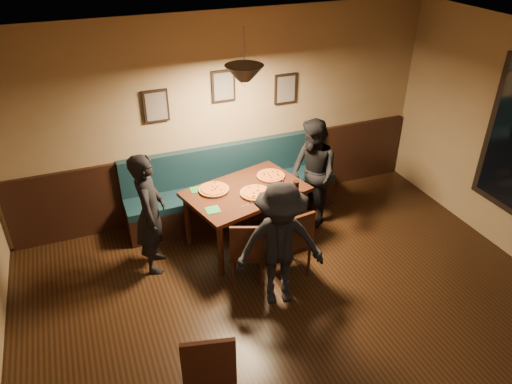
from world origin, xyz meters
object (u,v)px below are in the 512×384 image
at_px(chair_near_right, 289,241).
at_px(diner_left, 150,213).
at_px(diner_right, 313,174).
at_px(soda_glass, 296,187).
at_px(diner_front, 280,246).
at_px(booth_bench, 233,185).
at_px(dining_table, 246,216).
at_px(chair_near_left, 247,249).
at_px(tabasco_bottle, 283,182).

height_order(chair_near_right, diner_left, diner_left).
distance_m(diner_right, soda_glass, 0.60).
height_order(diner_right, diner_front, diner_right).
bearing_deg(soda_glass, chair_near_right, -121.74).
relative_size(booth_bench, dining_table, 2.04).
xyz_separation_m(booth_bench, soda_glass, (0.51, -0.95, 0.37)).
bearing_deg(diner_left, soda_glass, -82.14).
bearing_deg(diner_left, chair_near_right, -101.04).
relative_size(booth_bench, chair_near_left, 3.46).
height_order(chair_near_right, tabasco_bottle, chair_near_right).
distance_m(booth_bench, diner_right, 1.14).
relative_size(chair_near_right, diner_right, 0.61).
height_order(dining_table, diner_left, diner_left).
xyz_separation_m(diner_right, tabasco_bottle, (-0.52, -0.17, 0.09)).
bearing_deg(chair_near_left, chair_near_right, 12.82).
bearing_deg(chair_near_right, tabasco_bottle, 64.51).
bearing_deg(chair_near_right, diner_front, -135.40).
xyz_separation_m(dining_table, chair_near_right, (0.25, -0.79, 0.07)).
distance_m(booth_bench, diner_front, 1.85).
bearing_deg(chair_near_left, diner_left, 167.77).
bearing_deg(dining_table, chair_near_left, -124.58).
relative_size(chair_near_left, chair_near_right, 0.94).
bearing_deg(diner_left, diner_right, -70.63).
distance_m(chair_near_right, diner_left, 1.67).
xyz_separation_m(booth_bench, tabasco_bottle, (0.44, -0.73, 0.35)).
bearing_deg(tabasco_bottle, diner_left, 179.73).
relative_size(diner_left, diner_right, 1.01).
xyz_separation_m(diner_front, tabasco_bottle, (0.53, 1.10, 0.10)).
relative_size(dining_table, diner_right, 0.96).
bearing_deg(diner_left, diner_front, -118.12).
relative_size(booth_bench, diner_left, 1.95).
relative_size(booth_bench, diner_front, 2.01).
relative_size(chair_near_left, soda_glass, 5.39).
distance_m(chair_near_right, diner_front, 0.56).
height_order(diner_left, tabasco_bottle, diner_left).
bearing_deg(diner_right, chair_near_right, -43.69).
bearing_deg(diner_front, chair_near_right, 64.50).
bearing_deg(diner_right, dining_table, -87.79).
distance_m(diner_left, diner_right, 2.24).
relative_size(dining_table, diner_left, 0.95).
bearing_deg(diner_left, booth_bench, -45.44).
distance_m(diner_left, soda_glass, 1.80).
distance_m(chair_near_left, chair_near_right, 0.51).
height_order(diner_right, soda_glass, diner_right).
distance_m(dining_table, tabasco_bottle, 0.67).
height_order(booth_bench, chair_near_left, booth_bench).
xyz_separation_m(dining_table, diner_front, (-0.05, -1.17, 0.35)).
bearing_deg(chair_near_left, tabasco_bottle, 62.38).
relative_size(chair_near_left, diner_right, 0.57).
xyz_separation_m(booth_bench, diner_right, (0.96, -0.55, 0.26)).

